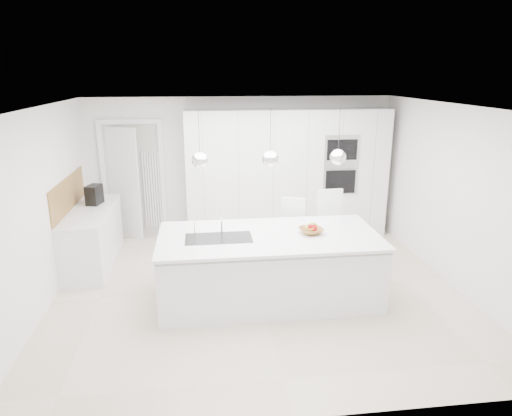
{
  "coord_description": "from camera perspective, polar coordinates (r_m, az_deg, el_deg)",
  "views": [
    {
      "loc": [
        -0.74,
        -5.72,
        2.91
      ],
      "look_at": [
        0.0,
        0.3,
        1.1
      ],
      "focal_mm": 32.0,
      "sensor_mm": 36.0,
      "label": 1
    }
  ],
  "objects": [
    {
      "name": "floor",
      "position": [
        6.46,
        0.33,
        -10.16
      ],
      "size": [
        5.5,
        5.5,
        0.0
      ],
      "primitive_type": "plane",
      "color": "beige",
      "rests_on": "ground"
    },
    {
      "name": "wall_back",
      "position": [
        8.42,
        -1.85,
        5.24
      ],
      "size": [
        5.5,
        0.0,
        5.5
      ],
      "primitive_type": "plane",
      "rotation": [
        1.57,
        0.0,
        0.0
      ],
      "color": "white",
      "rests_on": "ground"
    },
    {
      "name": "wall_left",
      "position": [
        6.28,
        -25.37,
        -0.35
      ],
      "size": [
        0.0,
        5.0,
        5.0
      ],
      "primitive_type": "plane",
      "rotation": [
        1.57,
        0.0,
        1.57
      ],
      "color": "white",
      "rests_on": "ground"
    },
    {
      "name": "ceiling",
      "position": [
        5.78,
        0.37,
        12.55
      ],
      "size": [
        5.5,
        5.5,
        0.0
      ],
      "primitive_type": "plane",
      "rotation": [
        3.14,
        0.0,
        0.0
      ],
      "color": "white",
      "rests_on": "wall_back"
    },
    {
      "name": "tall_cabinets",
      "position": [
        8.26,
        3.9,
        4.28
      ],
      "size": [
        3.6,
        0.6,
        2.3
      ],
      "primitive_type": "cube",
      "color": "white",
      "rests_on": "floor"
    },
    {
      "name": "oven_stack",
      "position": [
        8.14,
        10.6,
        5.29
      ],
      "size": [
        0.62,
        0.04,
        1.05
      ],
      "primitive_type": null,
      "color": "#A5A5A8",
      "rests_on": "tall_cabinets"
    },
    {
      "name": "doorway_frame",
      "position": [
        8.49,
        -15.06,
        3.22
      ],
      "size": [
        1.11,
        0.08,
        2.13
      ],
      "primitive_type": null,
      "color": "white",
      "rests_on": "floor"
    },
    {
      "name": "hallway_door",
      "position": [
        8.48,
        -16.76,
        2.93
      ],
      "size": [
        0.76,
        0.38,
        2.0
      ],
      "primitive_type": "cube",
      "rotation": [
        0.0,
        0.0,
        -0.44
      ],
      "color": "white",
      "rests_on": "floor"
    },
    {
      "name": "radiator",
      "position": [
        8.48,
        -12.84,
        2.14
      ],
      "size": [
        0.32,
        0.04,
        1.4
      ],
      "primitive_type": null,
      "color": "white",
      "rests_on": "floor"
    },
    {
      "name": "left_base_cabinets",
      "position": [
        7.55,
        -19.73,
        -3.59
      ],
      "size": [
        0.6,
        1.8,
        0.86
      ],
      "primitive_type": "cube",
      "color": "white",
      "rests_on": "floor"
    },
    {
      "name": "left_worktop",
      "position": [
        7.41,
        -20.06,
        -0.32
      ],
      "size": [
        0.62,
        1.82,
        0.04
      ],
      "primitive_type": "cube",
      "color": "white",
      "rests_on": "left_base_cabinets"
    },
    {
      "name": "oak_backsplash",
      "position": [
        7.41,
        -22.44,
        1.6
      ],
      "size": [
        0.02,
        1.8,
        0.5
      ],
      "primitive_type": "cube",
      "color": "olive",
      "rests_on": "wall_left"
    },
    {
      "name": "island_base",
      "position": [
        6.02,
        1.66,
        -7.72
      ],
      "size": [
        2.8,
        1.2,
        0.86
      ],
      "primitive_type": "cube",
      "color": "white",
      "rests_on": "floor"
    },
    {
      "name": "island_worktop",
      "position": [
        5.89,
        1.62,
        -3.54
      ],
      "size": [
        2.84,
        1.4,
        0.04
      ],
      "primitive_type": "cube",
      "color": "white",
      "rests_on": "island_base"
    },
    {
      "name": "island_sink",
      "position": [
        5.81,
        -4.68,
        -4.52
      ],
      "size": [
        0.84,
        0.44,
        0.18
      ],
      "primitive_type": null,
      "color": "#3F3F42",
      "rests_on": "island_worktop"
    },
    {
      "name": "island_tap",
      "position": [
        5.92,
        -4.33,
        -1.73
      ],
      "size": [
        0.02,
        0.02,
        0.3
      ],
      "primitive_type": "cylinder",
      "color": "white",
      "rests_on": "island_worktop"
    },
    {
      "name": "pendant_left",
      "position": [
        5.51,
        -7.03,
        5.93
      ],
      "size": [
        0.2,
        0.2,
        0.2
      ],
      "primitive_type": "sphere",
      "color": "white",
      "rests_on": "ceiling"
    },
    {
      "name": "pendant_mid",
      "position": [
        5.58,
        1.79,
        6.17
      ],
      "size": [
        0.2,
        0.2,
        0.2
      ],
      "primitive_type": "sphere",
      "color": "white",
      "rests_on": "ceiling"
    },
    {
      "name": "pendant_right",
      "position": [
        5.77,
        10.21,
        6.27
      ],
      "size": [
        0.2,
        0.2,
        0.2
      ],
      "primitive_type": "sphere",
      "color": "white",
      "rests_on": "ceiling"
    },
    {
      "name": "fruit_bowl",
      "position": [
        5.96,
        6.9,
        -2.84
      ],
      "size": [
        0.36,
        0.36,
        0.08
      ],
      "primitive_type": "imported",
      "rotation": [
        0.0,
        0.0,
        0.19
      ],
      "color": "olive",
      "rests_on": "island_worktop"
    },
    {
      "name": "espresso_machine",
      "position": [
        7.64,
        -19.57,
        1.58
      ],
      "size": [
        0.25,
        0.32,
        0.31
      ],
      "primitive_type": "cube",
      "rotation": [
        0.0,
        0.0,
        -0.25
      ],
      "color": "black",
      "rests_on": "left_worktop"
    },
    {
      "name": "bar_stool_left",
      "position": [
        6.76,
        4.85,
        -3.74
      ],
      "size": [
        0.52,
        0.61,
        1.13
      ],
      "primitive_type": null,
      "rotation": [
        0.0,
        0.0,
        -0.34
      ],
      "color": "white",
      "rests_on": "floor"
    },
    {
      "name": "bar_stool_right",
      "position": [
        6.95,
        9.4,
        -2.95
      ],
      "size": [
        0.43,
        0.58,
        1.22
      ],
      "primitive_type": null,
      "rotation": [
        0.0,
        0.0,
        0.05
      ],
      "color": "white",
      "rests_on": "floor"
    },
    {
      "name": "apple_a",
      "position": [
        6.0,
        6.9,
        -2.39
      ],
      "size": [
        0.08,
        0.08,
        0.08
      ],
      "primitive_type": "sphere",
      "color": "#AE0E10",
      "rests_on": "fruit_bowl"
    },
    {
      "name": "apple_b",
      "position": [
        5.96,
        7.27,
        -2.49
      ],
      "size": [
        0.08,
        0.08,
        0.08
      ],
      "primitive_type": "sphere",
      "color": "#AE0E10",
      "rests_on": "fruit_bowl"
    },
    {
      "name": "banana_bunch",
      "position": [
        5.92,
        6.9,
        -2.28
      ],
      "size": [
        0.21,
        0.16,
        0.19
      ],
      "primitive_type": "torus",
      "rotation": [
        1.22,
        0.0,
        0.35
      ],
      "color": "gold",
      "rests_on": "fruit_bowl"
    }
  ]
}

